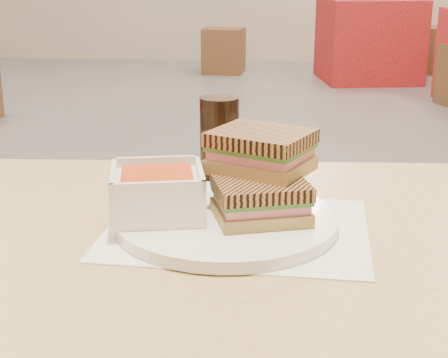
# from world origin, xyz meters

# --- Properties ---
(main_table) EXTENTS (1.23, 0.75, 0.75)m
(main_table) POSITION_xyz_m (-0.06, -2.03, 0.64)
(main_table) COLOR tan
(main_table) RESTS_ON ground
(tray_liner) EXTENTS (0.36, 0.29, 0.00)m
(tray_liner) POSITION_xyz_m (0.03, -2.00, 0.75)
(tray_liner) COLOR white
(tray_liner) RESTS_ON main_table
(plate) EXTENTS (0.30, 0.30, 0.02)m
(plate) POSITION_xyz_m (0.01, -1.99, 0.76)
(plate) COLOR white
(plate) RESTS_ON tray_liner
(soup_bowl) EXTENTS (0.14, 0.14, 0.06)m
(soup_bowl) POSITION_xyz_m (-0.08, -2.00, 0.80)
(soup_bowl) COLOR white
(soup_bowl) RESTS_ON plate
(panini_lower) EXTENTS (0.14, 0.13, 0.05)m
(panini_lower) POSITION_xyz_m (0.06, -2.00, 0.79)
(panini_lower) COLOR tan
(panini_lower) RESTS_ON plate
(panini_upper) EXTENTS (0.16, 0.15, 0.06)m
(panini_upper) POSITION_xyz_m (0.06, -1.95, 0.85)
(panini_upper) COLOR tan
(panini_upper) RESTS_ON panini_lower
(cola_glass) EXTENTS (0.06, 0.06, 0.13)m
(cola_glass) POSITION_xyz_m (-0.01, -1.78, 0.82)
(cola_glass) COLOR black
(cola_glass) RESTS_ON main_table
(bg_table_2) EXTENTS (0.99, 0.99, 0.77)m
(bg_table_2) POSITION_xyz_m (0.95, 3.76, 0.38)
(bg_table_2) COLOR red
(bg_table_2) RESTS_ON ground
(bg_chair_2l) EXTENTS (0.44, 0.44, 0.45)m
(bg_chair_2l) POSITION_xyz_m (-0.47, 4.10, 0.23)
(bg_chair_2l) COLOR brown
(bg_chair_2l) RESTS_ON ground
(bg_chair_2r) EXTENTS (0.45, 0.45, 0.46)m
(bg_chair_2r) POSITION_xyz_m (1.53, 4.27, 0.23)
(bg_chair_2r) COLOR brown
(bg_chair_2r) RESTS_ON ground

